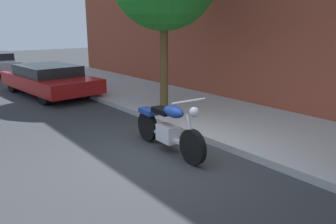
{
  "coord_description": "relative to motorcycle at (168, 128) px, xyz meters",
  "views": [
    {
      "loc": [
        4.61,
        -3.37,
        2.35
      ],
      "look_at": [
        -0.15,
        0.33,
        0.78
      ],
      "focal_mm": 35.63,
      "sensor_mm": 36.0,
      "label": 1
    }
  ],
  "objects": [
    {
      "name": "sidewalk",
      "position": [
        0.16,
        2.49,
        -0.4
      ],
      "size": [
        25.07,
        3.22,
        0.14
      ],
      "primitive_type": "cube",
      "color": "#A8A8A8",
      "rests_on": "ground"
    },
    {
      "name": "ground_plane",
      "position": [
        0.16,
        -0.33,
        -0.47
      ],
      "size": [
        60.0,
        60.0,
        0.0
      ],
      "primitive_type": "plane",
      "color": "#303335"
    },
    {
      "name": "parked_car_red",
      "position": [
        -6.84,
        0.07,
        0.09
      ],
      "size": [
        4.46,
        2.24,
        1.03
      ],
      "color": "black",
      "rests_on": "ground"
    },
    {
      "name": "motorcycle",
      "position": [
        0.0,
        0.0,
        0.0
      ],
      "size": [
        2.12,
        0.7,
        1.13
      ],
      "color": "black",
      "rests_on": "ground"
    }
  ]
}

